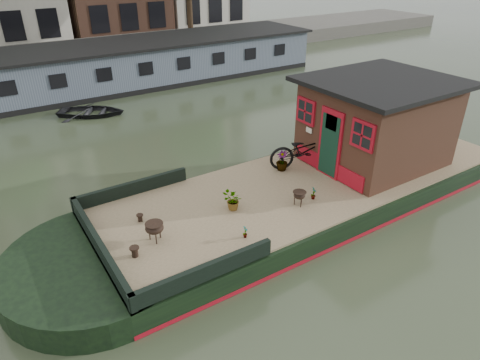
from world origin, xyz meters
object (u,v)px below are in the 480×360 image
cabin (377,121)px  brazier_rear (155,232)px  potted_plant_a (314,193)px  brazier_front (299,198)px  bicycle (305,150)px  dinghy (91,109)px

cabin → brazier_rear: bearing=-178.0°
potted_plant_a → brazier_front: 0.49m
bicycle → brazier_front: (-1.46, -1.53, -0.35)m
potted_plant_a → dinghy: size_ratio=0.13×
potted_plant_a → brazier_rear: size_ratio=0.79×
bicycle → dinghy: bicycle is taller
brazier_front → dinghy: bearing=99.9°
cabin → brazier_rear: (-6.97, -0.24, -1.01)m
bicycle → brazier_front: bearing=158.0°
cabin → brazier_front: size_ratio=10.66×
bicycle → dinghy: bearing=41.3°
cabin → dinghy: bearing=117.5°
brazier_front → brazier_rear: 3.57m
brazier_rear → dinghy: 10.74m
brazier_front → bicycle: bearing=46.3°
cabin → brazier_rear: 7.05m
brazier_front → potted_plant_a: bearing=2.9°
cabin → bicycle: size_ratio=1.96×
potted_plant_a → brazier_front: brazier_front is taller
brazier_rear → dinghy: size_ratio=0.16×
brazier_front → brazier_rear: brazier_rear is taller
cabin → brazier_front: cabin is taller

